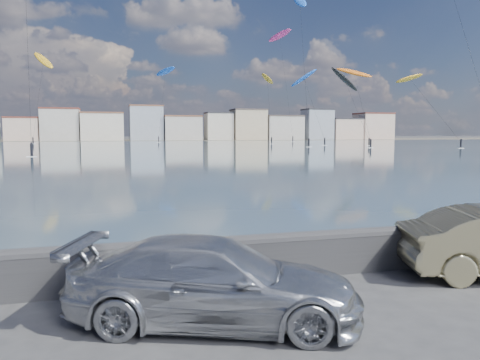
# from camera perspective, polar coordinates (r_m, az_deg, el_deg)

# --- Properties ---
(ground) EXTENTS (700.00, 700.00, 0.00)m
(ground) POSITION_cam_1_polar(r_m,az_deg,el_deg) (8.36, 0.58, -18.19)
(ground) COLOR #333335
(ground) RESTS_ON ground
(bay_water) EXTENTS (500.00, 177.00, 0.00)m
(bay_water) POSITION_cam_1_polar(r_m,az_deg,el_deg) (98.93, -13.97, 3.74)
(bay_water) COLOR #3E5767
(bay_water) RESTS_ON ground
(far_shore_strip) EXTENTS (500.00, 60.00, 0.00)m
(far_shore_strip) POSITION_cam_1_polar(r_m,az_deg,el_deg) (207.39, -14.63, 4.75)
(far_shore_strip) COLOR #4C473D
(far_shore_strip) RESTS_ON ground
(seawall) EXTENTS (400.00, 0.36, 1.08)m
(seawall) POSITION_cam_1_polar(r_m,az_deg,el_deg) (10.64, -3.42, -9.55)
(seawall) COLOR #28282B
(seawall) RESTS_ON ground
(far_buildings) EXTENTS (240.79, 13.26, 14.60)m
(far_buildings) POSITION_cam_1_polar(r_m,az_deg,el_deg) (193.40, -14.24, 6.48)
(far_buildings) COLOR beige
(far_buildings) RESTS_ON ground
(car_silver) EXTENTS (5.62, 3.76, 1.51)m
(car_silver) POSITION_cam_1_polar(r_m,az_deg,el_deg) (8.54, -3.10, -12.23)
(car_silver) COLOR #BABDC3
(car_silver) RESTS_ON ground
(kitesurfer_2) EXTENTS (8.08, 17.24, 19.55)m
(kitesurfer_2) POSITION_cam_1_polar(r_m,az_deg,el_deg) (117.43, 13.75, 12.50)
(kitesurfer_2) COLOR orange
(kitesurfer_2) RESTS_ON ground
(kitesurfer_3) EXTENTS (7.75, 14.22, 40.09)m
(kitesurfer_3) POSITION_cam_1_polar(r_m,az_deg,el_deg) (174.82, 4.88, 17.04)
(kitesurfer_3) COLOR #E5338C
(kitesurfer_3) RESTS_ON ground
(kitesurfer_5) EXTENTS (7.68, 9.29, 20.38)m
(kitesurfer_5) POSITION_cam_1_polar(r_m,az_deg,el_deg) (126.84, 7.85, 12.10)
(kitesurfer_5) COLOR blue
(kitesurfer_5) RESTS_ON ground
(kitesurfer_6) EXTENTS (9.79, 10.60, 20.25)m
(kitesurfer_6) POSITION_cam_1_polar(r_m,az_deg,el_deg) (124.95, 12.66, 11.81)
(kitesurfer_6) COLOR black
(kitesurfer_6) RESTS_ON ground
(kitesurfer_7) EXTENTS (4.57, 16.32, 38.12)m
(kitesurfer_7) POSITION_cam_1_polar(r_m,az_deg,el_deg) (122.88, 7.35, 20.55)
(kitesurfer_7) COLOR blue
(kitesurfer_7) RESTS_ON ground
(kitesurfer_8) EXTENTS (7.66, 16.09, 17.66)m
(kitesurfer_8) POSITION_cam_1_polar(r_m,az_deg,el_deg) (118.22, 20.06, 11.42)
(kitesurfer_8) COLOR #BF8C19
(kitesurfer_8) RESTS_ON ground
(kitesurfer_10) EXTENTS (7.63, 11.80, 27.99)m
(kitesurfer_10) POSITION_cam_1_polar(r_m,az_deg,el_deg) (154.85, -22.86, 13.19)
(kitesurfer_10) COLOR #BF8C19
(kitesurfer_10) RESTS_ON ground
(kitesurfer_12) EXTENTS (6.72, 15.92, 21.19)m
(kitesurfer_12) POSITION_cam_1_polar(r_m,az_deg,el_deg) (145.24, 3.36, 12.07)
(kitesurfer_12) COLOR #BF8C19
(kitesurfer_12) RESTS_ON ground
(kitesurfer_14) EXTENTS (8.02, 12.62, 26.20)m
(kitesurfer_14) POSITION_cam_1_polar(r_m,az_deg,el_deg) (166.86, -9.08, 12.84)
(kitesurfer_14) COLOR blue
(kitesurfer_14) RESTS_ON ground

